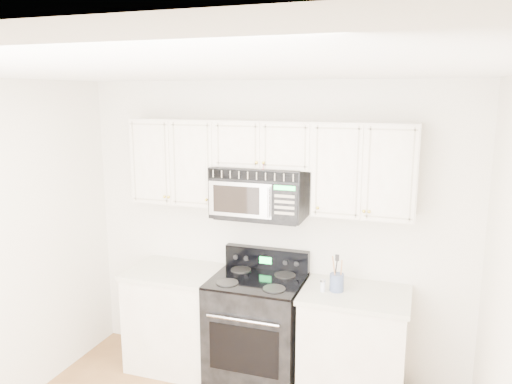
% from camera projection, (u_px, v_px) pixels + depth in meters
% --- Properties ---
extents(room, '(3.51, 3.51, 2.61)m').
position_uv_depth(room, '(183.00, 305.00, 2.84)').
color(room, olive).
rests_on(room, ground).
extents(base_cabinet_left, '(0.86, 0.65, 0.92)m').
position_uv_depth(base_cabinet_left, '(179.00, 321.00, 4.60)').
color(base_cabinet_left, white).
rests_on(base_cabinet_left, ground).
extents(base_cabinet_right, '(0.86, 0.65, 0.92)m').
position_uv_depth(base_cabinet_right, '(353.00, 349.00, 4.10)').
color(base_cabinet_right, white).
rests_on(base_cabinet_right, ground).
extents(range, '(0.77, 0.70, 1.12)m').
position_uv_depth(range, '(257.00, 328.00, 4.34)').
color(range, black).
rests_on(range, ground).
extents(upper_cabinets, '(2.44, 0.37, 0.75)m').
position_uv_depth(upper_cabinets, '(267.00, 160.00, 4.19)').
color(upper_cabinets, white).
rests_on(upper_cabinets, ground).
extents(microwave, '(0.78, 0.44, 0.43)m').
position_uv_depth(microwave, '(260.00, 192.00, 4.23)').
color(microwave, black).
rests_on(microwave, ground).
extents(utensil_crock, '(0.11, 0.11, 0.31)m').
position_uv_depth(utensil_crock, '(337.00, 282.00, 4.02)').
color(utensil_crock, '#415478').
rests_on(utensil_crock, base_cabinet_right).
extents(shaker_salt, '(0.04, 0.04, 0.10)m').
position_uv_depth(shaker_salt, '(332.00, 282.00, 4.09)').
color(shaker_salt, silver).
rests_on(shaker_salt, base_cabinet_right).
extents(shaker_pepper, '(0.04, 0.04, 0.10)m').
position_uv_depth(shaker_pepper, '(323.00, 286.00, 4.01)').
color(shaker_pepper, silver).
rests_on(shaker_pepper, base_cabinet_right).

